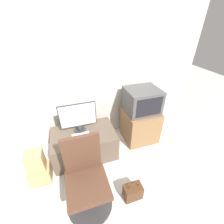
{
  "coord_description": "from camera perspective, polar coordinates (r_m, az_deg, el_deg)",
  "views": [
    {
      "loc": [
        -0.32,
        -1.14,
        2.12
      ],
      "look_at": [
        0.34,
        0.9,
        0.73
      ],
      "focal_mm": 24.0,
      "sensor_mm": 36.0,
      "label": 1
    }
  ],
  "objects": [
    {
      "name": "book",
      "position": [
        2.59,
        -23.86,
        -25.87
      ],
      "size": [
        0.16,
        0.13,
        0.02
      ],
      "color": "beige",
      "rests_on": "ground_plane"
    },
    {
      "name": "cardboard_box_upper",
      "position": [
        2.45,
        -27.16,
        -16.33
      ],
      "size": [
        0.23,
        0.21,
        0.31
      ],
      "color": "tan",
      "rests_on": "cardboard_box_lower"
    },
    {
      "name": "desk",
      "position": [
        2.71,
        -10.43,
        -11.73
      ],
      "size": [
        1.05,
        0.66,
        0.48
      ],
      "color": "brown",
      "rests_on": "ground_plane"
    },
    {
      "name": "keyboard",
      "position": [
        2.5,
        -11.79,
        -8.78
      ],
      "size": [
        0.28,
        0.13,
        0.01
      ],
      "color": "silver",
      "rests_on": "desk"
    },
    {
      "name": "cardboard_box_lower",
      "position": [
        2.65,
        -25.55,
        -20.41
      ],
      "size": [
        0.3,
        0.27,
        0.25
      ],
      "color": "tan",
      "rests_on": "ground_plane"
    },
    {
      "name": "mouse",
      "position": [
        2.49,
        -7.25,
        -8.07
      ],
      "size": [
        0.05,
        0.04,
        0.03
      ],
      "color": "#4C4C51",
      "rests_on": "desk"
    },
    {
      "name": "ground_plane",
      "position": [
        2.43,
        -1.27,
        -27.85
      ],
      "size": [
        12.0,
        12.0,
        0.0
      ],
      "primitive_type": "plane",
      "color": "beige"
    },
    {
      "name": "handbag",
      "position": [
        2.31,
        7.91,
        -27.83
      ],
      "size": [
        0.25,
        0.16,
        0.31
      ],
      "color": "#4C2D19",
      "rests_on": "ground_plane"
    },
    {
      "name": "office_chair",
      "position": [
        2.04,
        -9.64,
        -24.61
      ],
      "size": [
        0.59,
        0.59,
        1.01
      ],
      "color": "#333333",
      "rests_on": "ground_plane"
    },
    {
      "name": "crt_tv",
      "position": [
        2.73,
        11.38,
        4.35
      ],
      "size": [
        0.58,
        0.52,
        0.43
      ],
      "color": "#474747",
      "rests_on": "side_stand"
    },
    {
      "name": "wall_back",
      "position": [
        2.62,
        -10.42,
        14.13
      ],
      "size": [
        4.4,
        0.05,
        2.6
      ],
      "color": "beige",
      "rests_on": "ground_plane"
    },
    {
      "name": "side_stand",
      "position": [
        2.99,
        10.53,
        -4.79
      ],
      "size": [
        0.62,
        0.58,
        0.63
      ],
      "color": "olive",
      "rests_on": "ground_plane"
    },
    {
      "name": "main_monitor",
      "position": [
        2.47,
        -12.75,
        -2.04
      ],
      "size": [
        0.59,
        0.2,
        0.51
      ],
      "color": "#2D2D2D",
      "rests_on": "desk"
    }
  ]
}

